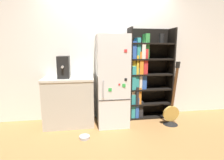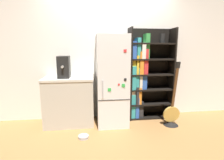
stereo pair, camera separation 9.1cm
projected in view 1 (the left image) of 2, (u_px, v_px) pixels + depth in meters
The scene contains 8 objects.
ground_plane at pixel (113, 125), 3.30m from camera, with size 16.00×16.00×0.00m, color #A87542.
wall_back at pixel (109, 55), 3.54m from camera, with size 8.00×0.05×2.60m.
refrigerator at pixel (112, 80), 3.27m from camera, with size 0.56×0.69×1.66m.
bookshelf at pixel (143, 76), 3.56m from camera, with size 0.90×0.33×1.81m.
kitchen_counter at pixel (69, 101), 3.27m from camera, with size 0.91×0.58×0.90m.
espresso_machine at pixel (64, 67), 3.13m from camera, with size 0.20×0.37×0.39m.
guitar at pixel (171, 116), 3.28m from camera, with size 0.31×0.29×1.20m.
pet_bowl at pixel (84, 137), 2.79m from camera, with size 0.17×0.17×0.05m.
Camera 1 is at (-0.49, -3.06, 1.41)m, focal length 28.00 mm.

